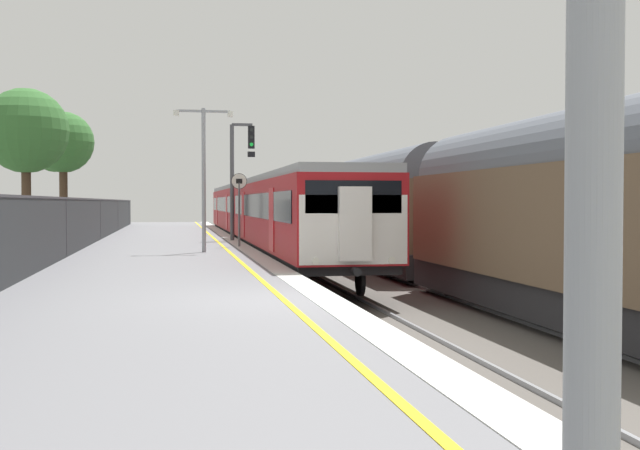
{
  "coord_description": "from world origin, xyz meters",
  "views": [
    {
      "loc": [
        -2.23,
        -13.68,
        1.69
      ],
      "look_at": [
        1.27,
        5.23,
        1.14
      ],
      "focal_mm": 44.83,
      "sensor_mm": 36.0,
      "label": 1
    }
  ],
  "objects": [
    {
      "name": "speed_limit_sign",
      "position": [
        0.25,
        16.61,
        1.77
      ],
      "size": [
        0.59,
        0.08,
        2.78
      ],
      "color": "#59595B",
      "rests_on": "ground"
    },
    {
      "name": "platform_lamp_mid",
      "position": [
        -1.19,
        13.46,
        2.91
      ],
      "size": [
        2.0,
        0.2,
        4.85
      ],
      "color": "#93999E",
      "rests_on": "ground"
    },
    {
      "name": "freight_train_adjacent_track",
      "position": [
        6.1,
        24.66,
        1.5
      ],
      "size": [
        2.6,
        58.19,
        4.57
      ],
      "color": "#232326",
      "rests_on": "ground"
    },
    {
      "name": "signal_gantry",
      "position": [
        0.62,
        21.61,
        3.22
      ],
      "size": [
        1.1,
        0.24,
        5.16
      ],
      "color": "#47474C",
      "rests_on": "ground"
    },
    {
      "name": "commuter_train_at_platform",
      "position": [
        2.1,
        25.11,
        1.27
      ],
      "size": [
        2.83,
        40.33,
        3.81
      ],
      "color": "maroon",
      "rests_on": "ground"
    },
    {
      "name": "ground",
      "position": [
        2.64,
        0.0,
        -0.61
      ],
      "size": [
        17.4,
        110.0,
        1.21
      ],
      "color": "slate"
    },
    {
      "name": "background_tree_left",
      "position": [
        -8.18,
        20.85,
        4.48
      ],
      "size": [
        3.49,
        3.49,
        6.37
      ],
      "color": "#473323",
      "rests_on": "ground"
    },
    {
      "name": "background_tree_centre",
      "position": [
        -7.65,
        27.41,
        4.5
      ],
      "size": [
        3.03,
        3.01,
        6.15
      ],
      "color": "#473323",
      "rests_on": "ground"
    }
  ]
}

